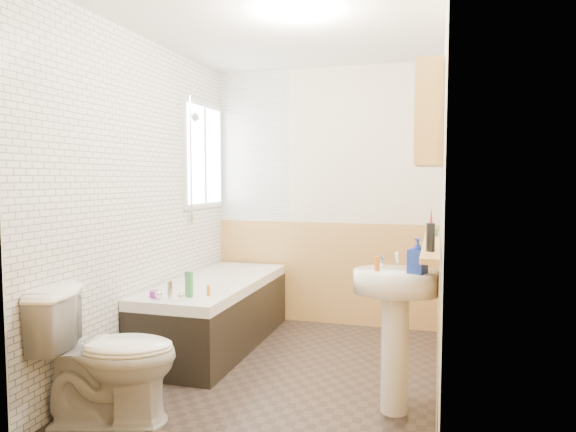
# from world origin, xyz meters

# --- Properties ---
(floor) EXTENTS (2.80, 2.80, 0.00)m
(floor) POSITION_xyz_m (0.00, 0.00, 0.00)
(floor) COLOR #2D231F
(floor) RESTS_ON ground
(ceiling) EXTENTS (2.80, 2.80, 0.00)m
(ceiling) POSITION_xyz_m (0.00, 0.00, 2.50)
(ceiling) COLOR white
(ceiling) RESTS_ON ground
(wall_back) EXTENTS (2.20, 0.02, 2.50)m
(wall_back) POSITION_xyz_m (0.00, 1.41, 1.25)
(wall_back) COLOR beige
(wall_back) RESTS_ON ground
(wall_front) EXTENTS (2.20, 0.02, 2.50)m
(wall_front) POSITION_xyz_m (0.00, -1.41, 1.25)
(wall_front) COLOR beige
(wall_front) RESTS_ON ground
(wall_left) EXTENTS (0.02, 2.80, 2.50)m
(wall_left) POSITION_xyz_m (-1.11, 0.00, 1.25)
(wall_left) COLOR beige
(wall_left) RESTS_ON ground
(wall_right) EXTENTS (0.02, 2.80, 2.50)m
(wall_right) POSITION_xyz_m (1.11, 0.00, 1.25)
(wall_right) COLOR beige
(wall_right) RESTS_ON ground
(wainscot_right) EXTENTS (0.01, 2.80, 1.00)m
(wainscot_right) POSITION_xyz_m (1.09, 0.00, 0.50)
(wainscot_right) COLOR tan
(wainscot_right) RESTS_ON wall_right
(wainscot_front) EXTENTS (2.20, 0.01, 1.00)m
(wainscot_front) POSITION_xyz_m (0.00, -1.39, 0.50)
(wainscot_front) COLOR tan
(wainscot_front) RESTS_ON wall_front
(wainscot_back) EXTENTS (2.20, 0.01, 1.00)m
(wainscot_back) POSITION_xyz_m (0.00, 1.39, 0.50)
(wainscot_back) COLOR tan
(wainscot_back) RESTS_ON wall_back
(tile_cladding_left) EXTENTS (0.01, 2.80, 2.50)m
(tile_cladding_left) POSITION_xyz_m (-1.09, 0.00, 1.25)
(tile_cladding_left) COLOR white
(tile_cladding_left) RESTS_ON wall_left
(tile_return_back) EXTENTS (0.75, 0.01, 1.50)m
(tile_return_back) POSITION_xyz_m (-0.73, 1.39, 1.75)
(tile_return_back) COLOR white
(tile_return_back) RESTS_ON wall_back
(window) EXTENTS (0.03, 0.79, 0.99)m
(window) POSITION_xyz_m (-1.06, 0.95, 1.65)
(window) COLOR white
(window) RESTS_ON wall_left
(bathtub) EXTENTS (0.70, 1.77, 0.71)m
(bathtub) POSITION_xyz_m (-0.73, 0.46, 0.30)
(bathtub) COLOR black
(bathtub) RESTS_ON floor
(shower_riser) EXTENTS (0.10, 0.08, 1.13)m
(shower_riser) POSITION_xyz_m (-1.04, 0.64, 1.70)
(shower_riser) COLOR silver
(shower_riser) RESTS_ON wall_left
(toilet) EXTENTS (0.90, 0.66, 0.79)m
(toilet) POSITION_xyz_m (-0.76, -1.00, 0.39)
(toilet) COLOR white
(toilet) RESTS_ON floor
(sink) EXTENTS (0.51, 0.41, 0.99)m
(sink) POSITION_xyz_m (0.84, -0.40, 0.62)
(sink) COLOR white
(sink) RESTS_ON floor
(pine_shelf) EXTENTS (0.10, 1.39, 0.03)m
(pine_shelf) POSITION_xyz_m (1.04, -0.21, 1.02)
(pine_shelf) COLOR tan
(pine_shelf) RESTS_ON wall_right
(medicine_cabinet) EXTENTS (0.17, 0.69, 0.62)m
(medicine_cabinet) POSITION_xyz_m (1.01, -0.06, 1.82)
(medicine_cabinet) COLOR tan
(medicine_cabinet) RESTS_ON wall_right
(foam_can) EXTENTS (0.06, 0.06, 0.16)m
(foam_can) POSITION_xyz_m (1.04, -0.63, 1.11)
(foam_can) COLOR black
(foam_can) RESTS_ON pine_shelf
(green_bottle) EXTENTS (0.06, 0.06, 0.23)m
(green_bottle) POSITION_xyz_m (1.04, -0.52, 1.15)
(green_bottle) COLOR maroon
(green_bottle) RESTS_ON pine_shelf
(black_jar) EXTENTS (0.09, 0.09, 0.05)m
(black_jar) POSITION_xyz_m (1.04, 0.19, 1.06)
(black_jar) COLOR #388447
(black_jar) RESTS_ON pine_shelf
(soap_bottle) EXTENTS (0.17, 0.23, 0.10)m
(soap_bottle) POSITION_xyz_m (0.97, -0.46, 0.92)
(soap_bottle) COLOR #19339E
(soap_bottle) RESTS_ON sink
(clear_bottle) EXTENTS (0.03, 0.03, 0.09)m
(clear_bottle) POSITION_xyz_m (0.73, -0.45, 0.92)
(clear_bottle) COLOR orange
(clear_bottle) RESTS_ON sink
(blue_gel) EXTENTS (0.06, 0.04, 0.19)m
(blue_gel) POSITION_xyz_m (-0.65, -0.19, 0.66)
(blue_gel) COLOR #388447
(blue_gel) RESTS_ON bathtub
(cream_jar) EXTENTS (0.08, 0.08, 0.05)m
(cream_jar) POSITION_xyz_m (-0.88, -0.27, 0.59)
(cream_jar) COLOR purple
(cream_jar) RESTS_ON bathtub
(orange_bottle) EXTENTS (0.03, 0.03, 0.08)m
(orange_bottle) POSITION_xyz_m (-0.53, -0.12, 0.61)
(orange_bottle) COLOR orange
(orange_bottle) RESTS_ON bathtub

